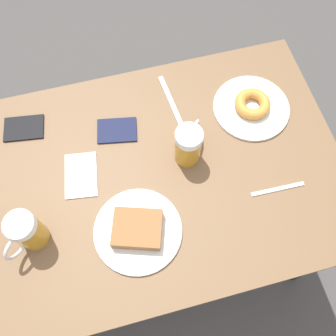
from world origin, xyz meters
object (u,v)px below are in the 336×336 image
Objects in this scene: plate_with_cake at (138,230)px; beer_mug_center at (188,145)px; knife at (171,102)px; passport_far_edge at (117,130)px; plate_with_donut at (252,106)px; napkin_folded at (81,175)px; beer_mug_left at (27,232)px; passport_near_edge at (24,128)px; fork at (278,189)px.

beer_mug_center reaches higher than plate_with_cake.
knife is 1.55× the size of passport_far_edge.
plate_with_donut is 1.58× the size of napkin_folded.
plate_with_cake is at bearing -148.77° from napkin_folded.
beer_mug_left reaches higher than passport_far_edge.
passport_far_edge is (0.28, -0.30, -0.07)m from beer_mug_left.
passport_near_edge is at bearing -1.08° from beer_mug_left.
knife is 1.59× the size of passport_near_edge.
plate_with_donut is 0.45m from passport_far_edge.
beer_mug_center reaches higher than napkin_folded.
napkin_folded is 0.96× the size of fork.
knife is at bearing -60.84° from napkin_folded.
knife is (0.09, 0.25, -0.01)m from plate_with_donut.
passport_far_edge is at bearing 54.05° from beer_mug_center.
plate_with_donut is (0.31, -0.45, -0.00)m from plate_with_cake.
beer_mug_left reaches higher than plate_with_cake.
beer_mug_left is 0.66× the size of knife.
passport_far_edge is at bearing -1.38° from plate_with_cake.
knife is (0.34, -0.49, -0.07)m from beer_mug_left.
knife is at bearing 69.71° from plate_with_donut.
fork is at bearing -127.63° from beer_mug_center.
beer_mug_left is at bearing 79.06° from plate_with_cake.
knife is (0.38, 0.23, -0.00)m from fork.
passport_near_edge and passport_far_edge have the same top height.
passport_near_edge is at bearing 87.38° from knife.
beer_mug_left is 0.51m from beer_mug_center.
plate_with_cake reaches higher than plate_with_donut.
plate_with_cake is at bearing 152.88° from knife.
passport_far_edge is at bearing -46.28° from beer_mug_left.
fork is at bearing -119.47° from passport_near_edge.
plate_with_cake is at bearing 134.14° from beer_mug_center.
plate_with_cake is 1.77× the size of beer_mug_center.
passport_near_edge is (0.37, -0.01, -0.07)m from beer_mug_left.
knife is (0.19, -0.33, -0.00)m from napkin_folded.
plate_with_donut reaches higher than passport_near_edge.
passport_near_edge is at bearing 60.53° from fork.
plate_with_donut is 0.29m from fork.
beer_mug_center is at bearing 52.37° from fork.
passport_near_edge is (0.11, 0.73, -0.01)m from plate_with_donut.
passport_far_edge is (0.03, 0.45, -0.01)m from plate_with_donut.
fork is 1.21× the size of passport_near_edge.
beer_mug_center is 1.04× the size of passport_near_edge.
beer_mug_center is 0.66× the size of knife.
napkin_folded is at bearing 119.16° from knife.
napkin_folded is at bearing -144.16° from passport_near_edge.
beer_mug_left is 0.61m from knife.
napkin_folded is 0.60m from fork.
beer_mug_left is 0.73m from fork.
knife is at bearing -0.61° from beer_mug_center.
beer_mug_left is at bearing 108.86° from plate_with_donut.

